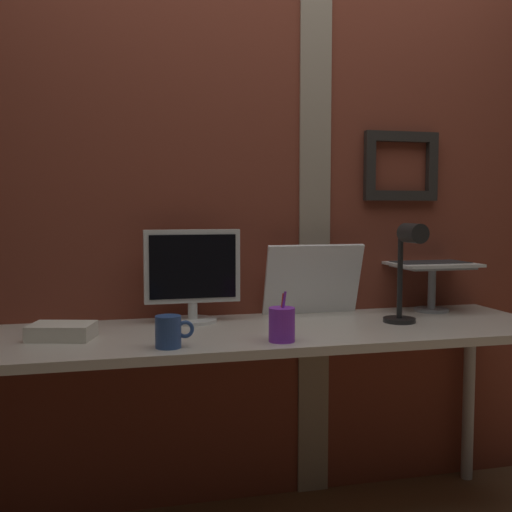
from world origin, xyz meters
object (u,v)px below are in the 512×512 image
Objects in this scene: pen_cup at (282,324)px; desk_lamp at (407,262)px; laptop at (424,251)px; whiteboard_panel at (313,280)px; monitor at (192,272)px; coffee_mug at (169,332)px.

desk_lamp is at bearing 16.74° from pen_cup.
laptop reaches higher than whiteboard_panel.
monitor is 0.48m from pen_cup.
whiteboard_panel is 3.31× the size of coffee_mug.
whiteboard_panel is 2.44× the size of pen_cup.
monitor is 0.96× the size of desk_lamp.
pen_cup reaches higher than coffee_mug.
whiteboard_panel is at bearing 5.40° from monitor.
coffee_mug is (-0.88, -0.16, -0.18)m from desk_lamp.
laptop is (0.99, 0.07, 0.06)m from monitor.
laptop is at bearing 31.53° from pen_cup.
monitor is 0.44m from coffee_mug.
monitor is at bearing 119.89° from pen_cup.
whiteboard_panel is at bearing 35.68° from coffee_mug.
monitor is at bearing 162.07° from desk_lamp.
monitor is 0.79m from desk_lamp.
monitor is 0.49m from whiteboard_panel.
pen_cup is 0.36m from coffee_mug.
desk_lamp is at bearing -48.18° from whiteboard_panel.
whiteboard_panel is 0.77m from coffee_mug.
coffee_mug is (-1.12, -0.47, -0.19)m from laptop.
pen_cup is at bearing -0.00° from coffee_mug.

